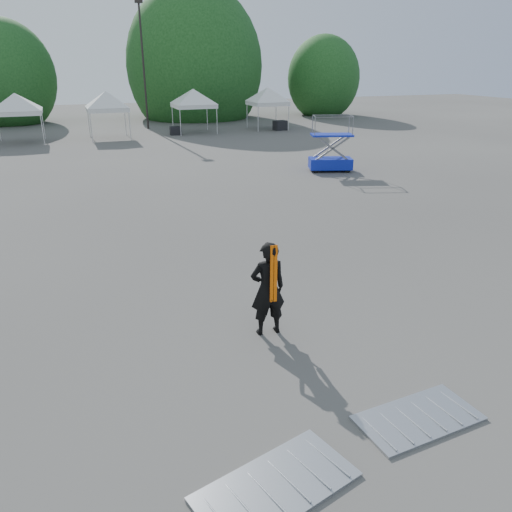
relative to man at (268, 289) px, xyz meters
name	(u,v)px	position (x,y,z in m)	size (l,w,h in m)	color
ground	(231,279)	(0.14, 2.94, -1.02)	(120.00, 120.00, 0.00)	#474442
light_pole_east	(143,58)	(3.14, 34.94, 4.49)	(0.60, 0.25, 9.80)	black
tree_mid_w	(5,78)	(-7.86, 42.94, 2.91)	(4.16, 4.16, 6.33)	#382314
tree_mid_e	(195,66)	(9.14, 41.94, 3.82)	(5.12, 5.12, 7.79)	#382314
tree_far_e	(323,78)	(22.14, 39.94, 2.61)	(3.84, 3.84, 5.84)	#382314
tent_d	(15,97)	(-6.37, 30.13, 2.04)	(4.46, 4.46, 3.88)	silver
tent_e	(106,95)	(-0.40, 30.27, 2.04)	(4.04, 4.04, 3.88)	silver
tent_f	(193,92)	(6.18, 30.98, 2.04)	(4.33, 4.33, 3.88)	silver
tent_g	(268,91)	(12.40, 31.05, 2.04)	(4.04, 4.04, 3.88)	silver
man	(268,289)	(0.00, 0.00, 0.00)	(0.75, 0.51, 2.03)	black
scissor_lift	(331,144)	(9.18, 14.19, 0.39)	(2.39, 1.71, 2.79)	#0E0DAA
barrier_left	(276,486)	(-1.43, -3.88, -0.99)	(2.42, 1.65, 0.07)	#A9ACB1
barrier_mid	(418,418)	(1.25, -3.41, -0.99)	(2.07, 1.16, 0.06)	#A9ACB1
crate_mid	(176,131)	(4.50, 30.32, -0.70)	(0.83, 0.65, 0.65)	black
crate_east	(280,125)	(13.13, 30.08, -0.64)	(0.99, 0.77, 0.77)	black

